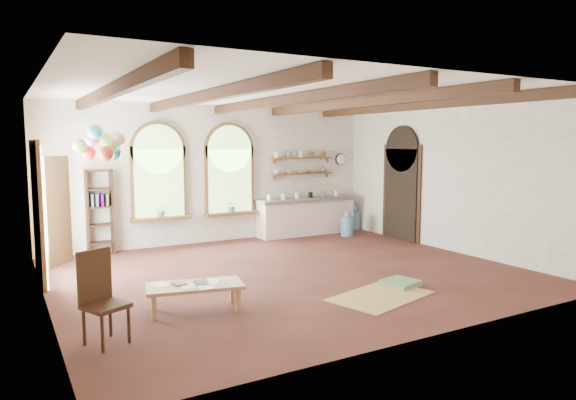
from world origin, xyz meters
TOP-DOWN VIEW (x-y plane):
  - floor at (0.00, 0.00)m, footprint 8.00×8.00m
  - ceiling_beams at (0.00, 0.00)m, footprint 6.20×6.80m
  - window_left at (-1.40, 3.43)m, footprint 1.30×0.28m
  - window_right at (0.30, 3.43)m, footprint 1.30×0.28m
  - left_doorway at (-3.95, 1.80)m, footprint 0.10×1.90m
  - right_doorway at (3.95, 1.50)m, footprint 0.10×1.30m
  - kitchen_counter at (2.30, 3.20)m, footprint 2.68×0.62m
  - wall_shelf_lower at (2.30, 3.38)m, footprint 1.70×0.24m
  - wall_shelf_upper at (2.30, 3.38)m, footprint 1.70×0.24m
  - wall_clock at (3.55, 3.45)m, footprint 0.32×0.04m
  - bookshelf at (-2.70, 3.32)m, footprint 0.53×0.32m
  - coffee_table at (-2.20, -1.15)m, footprint 1.43×0.88m
  - side_chair at (-3.52, -1.78)m, footprint 0.58×0.58m
  - floor_mat at (0.50, -1.93)m, footprint 1.78×1.35m
  - floor_cushion at (1.17, -1.62)m, footprint 0.62×0.62m
  - water_jug_a at (3.10, 2.50)m, footprint 0.32×0.32m
  - water_jug_b at (3.82, 3.20)m, footprint 0.34×0.34m
  - balloon_cluster at (-2.92, 1.44)m, footprint 0.85×0.95m
  - table_book at (-2.46, -1.05)m, footprint 0.20×0.26m
  - tablet at (-2.09, -1.13)m, footprint 0.23×0.29m
  - potted_plant_left at (-1.40, 3.32)m, footprint 0.27×0.23m
  - potted_plant_right at (0.30, 3.32)m, footprint 0.27×0.23m
  - shelf_cup_a at (1.55, 3.38)m, footprint 0.12×0.10m
  - shelf_cup_b at (1.90, 3.38)m, footprint 0.10×0.10m
  - shelf_bowl_a at (2.25, 3.38)m, footprint 0.22×0.22m
  - shelf_bowl_b at (2.60, 3.38)m, footprint 0.20×0.20m
  - shelf_vase at (2.95, 3.38)m, footprint 0.18×0.18m

SIDE VIEW (x-z plane):
  - floor at x=0.00m, z-range 0.00..0.00m
  - floor_mat at x=0.50m, z-range 0.00..0.02m
  - floor_cushion at x=1.17m, z-range 0.00..0.09m
  - water_jug_a at x=3.10m, z-range -0.04..0.58m
  - water_jug_b at x=3.82m, z-range -0.04..0.60m
  - side_chair at x=-3.52m, z-range -0.23..0.87m
  - coffee_table at x=-2.20m, z-range 0.15..0.52m
  - tablet at x=-2.09m, z-range 0.38..0.39m
  - table_book at x=-2.46m, z-range 0.38..0.40m
  - kitchen_counter at x=2.30m, z-range 0.01..0.95m
  - potted_plant_left at x=-1.40m, z-range 0.70..1.00m
  - potted_plant_right at x=0.30m, z-range 0.70..1.00m
  - bookshelf at x=-2.70m, z-range 0.00..1.80m
  - right_doorway at x=3.95m, z-range -0.10..2.30m
  - left_doorway at x=-3.95m, z-range -0.10..2.40m
  - wall_shelf_lower at x=2.30m, z-range 1.53..1.57m
  - shelf_bowl_a at x=2.25m, z-range 1.57..1.62m
  - shelf_bowl_b at x=2.60m, z-range 1.57..1.63m
  - shelf_cup_b at x=1.90m, z-range 1.57..1.66m
  - shelf_cup_a at x=1.55m, z-range 1.57..1.67m
  - window_left at x=-1.40m, z-range 0.53..2.73m
  - window_right at x=0.30m, z-range 0.53..2.73m
  - shelf_vase at x=2.95m, z-range 1.57..1.76m
  - wall_clock at x=3.55m, z-range 1.74..2.06m
  - wall_shelf_upper at x=2.30m, z-range 1.93..1.97m
  - balloon_cluster at x=-2.92m, z-range 1.76..2.91m
  - ceiling_beams at x=0.00m, z-range 3.01..3.19m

